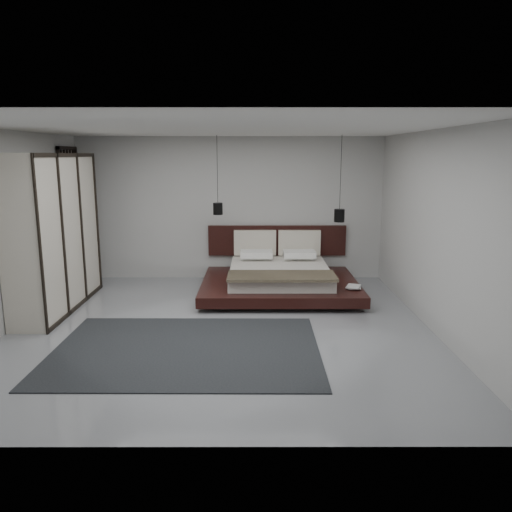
{
  "coord_description": "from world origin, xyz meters",
  "views": [
    {
      "loc": [
        0.49,
        -6.85,
        2.46
      ],
      "look_at": [
        0.5,
        1.2,
        0.81
      ],
      "focal_mm": 35.0,
      "sensor_mm": 36.0,
      "label": 1
    }
  ],
  "objects_px": {
    "lattice_screen": "(72,217)",
    "pendant_left": "(218,208)",
    "pendant_right": "(339,215)",
    "wardrobe": "(54,233)",
    "rug": "(187,349)",
    "bed": "(279,277)"
  },
  "relations": [
    {
      "from": "bed",
      "to": "rug",
      "type": "relative_size",
      "value": 0.81
    },
    {
      "from": "bed",
      "to": "rug",
      "type": "height_order",
      "value": "bed"
    },
    {
      "from": "pendant_left",
      "to": "wardrobe",
      "type": "xyz_separation_m",
      "value": [
        -2.5,
        -1.36,
        -0.24
      ]
    },
    {
      "from": "wardrobe",
      "to": "bed",
      "type": "bearing_deg",
      "value": 14.45
    },
    {
      "from": "pendant_left",
      "to": "rug",
      "type": "xyz_separation_m",
      "value": [
        -0.19,
        -3.17,
        -1.47
      ]
    },
    {
      "from": "bed",
      "to": "pendant_right",
      "type": "distance_m",
      "value": 1.61
    },
    {
      "from": "bed",
      "to": "pendant_right",
      "type": "xyz_separation_m",
      "value": [
        1.12,
        0.43,
        1.06
      ]
    },
    {
      "from": "lattice_screen",
      "to": "pendant_right",
      "type": "bearing_deg",
      "value": -1.3
    },
    {
      "from": "wardrobe",
      "to": "lattice_screen",
      "type": "bearing_deg",
      "value": 99.68
    },
    {
      "from": "wardrobe",
      "to": "rug",
      "type": "bearing_deg",
      "value": -38.07
    },
    {
      "from": "pendant_left",
      "to": "rug",
      "type": "distance_m",
      "value": 3.5
    },
    {
      "from": "pendant_right",
      "to": "wardrobe",
      "type": "height_order",
      "value": "pendant_right"
    },
    {
      "from": "pendant_right",
      "to": "wardrobe",
      "type": "relative_size",
      "value": 0.62
    },
    {
      "from": "bed",
      "to": "pendant_right",
      "type": "bearing_deg",
      "value": 20.82
    },
    {
      "from": "lattice_screen",
      "to": "pendant_left",
      "type": "height_order",
      "value": "pendant_left"
    },
    {
      "from": "pendant_right",
      "to": "rug",
      "type": "relative_size",
      "value": 0.47
    },
    {
      "from": "wardrobe",
      "to": "rug",
      "type": "height_order",
      "value": "wardrobe"
    },
    {
      "from": "pendant_right",
      "to": "wardrobe",
      "type": "distance_m",
      "value": 4.94
    },
    {
      "from": "lattice_screen",
      "to": "bed",
      "type": "xyz_separation_m",
      "value": [
        3.88,
        -0.54,
        -1.02
      ]
    },
    {
      "from": "bed",
      "to": "rug",
      "type": "xyz_separation_m",
      "value": [
        -1.31,
        -2.74,
        -0.28
      ]
    },
    {
      "from": "bed",
      "to": "pendant_left",
      "type": "relative_size",
      "value": 1.91
    },
    {
      "from": "rug",
      "to": "pendant_right",
      "type": "bearing_deg",
      "value": 52.45
    }
  ]
}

